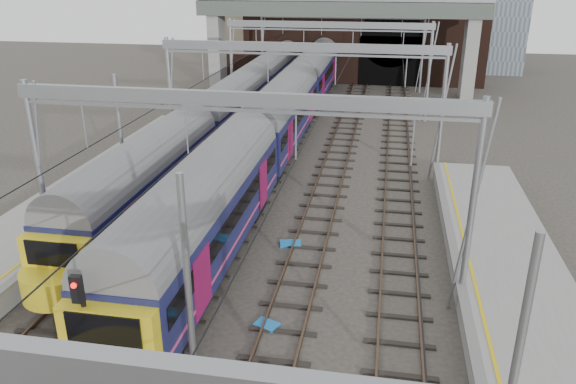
# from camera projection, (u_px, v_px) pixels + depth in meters

# --- Properties ---
(tracks) EXTENTS (14.40, 80.00, 0.22)m
(tracks) POSITION_uv_depth(u_px,v_px,m) (279.00, 216.00, 28.65)
(tracks) COLOR #4C3828
(tracks) RESTS_ON ground
(overhead_line) EXTENTS (16.80, 80.00, 8.00)m
(overhead_line) POSITION_uv_depth(u_px,v_px,m) (300.00, 67.00, 32.15)
(overhead_line) COLOR gray
(overhead_line) RESTS_ON ground
(retaining_wall) EXTENTS (28.00, 2.75, 9.00)m
(retaining_wall) POSITION_uv_depth(u_px,v_px,m) (357.00, 43.00, 60.58)
(retaining_wall) COLOR #301B15
(retaining_wall) RESTS_ON ground
(overbridge) EXTENTS (28.00, 3.00, 9.25)m
(overbridge) POSITION_uv_depth(u_px,v_px,m) (340.00, 19.00, 54.30)
(overbridge) COLOR gray
(overbridge) RESTS_ON ground
(train_main) EXTENTS (2.91, 67.14, 4.96)m
(train_main) POSITION_uv_depth(u_px,v_px,m) (300.00, 90.00, 45.76)
(train_main) COLOR black
(train_main) RESTS_ON ground
(train_second) EXTENTS (2.66, 46.14, 4.62)m
(train_second) POSITION_uv_depth(u_px,v_px,m) (232.00, 108.00, 40.54)
(train_second) COLOR black
(train_second) RESTS_ON ground
(signal_near_left) EXTENTS (0.32, 0.45, 4.39)m
(signal_near_left) POSITION_uv_depth(u_px,v_px,m) (85.00, 325.00, 15.23)
(signal_near_left) COLOR black
(signal_near_left) RESTS_ON ground
(equip_cover_a) EXTENTS (1.09, 0.88, 0.11)m
(equip_cover_a) POSITION_uv_depth(u_px,v_px,m) (136.00, 384.00, 17.03)
(equip_cover_a) COLOR blue
(equip_cover_a) RESTS_ON ground
(equip_cover_b) EXTENTS (1.08, 0.86, 0.11)m
(equip_cover_b) POSITION_uv_depth(u_px,v_px,m) (290.00, 244.00, 25.75)
(equip_cover_b) COLOR blue
(equip_cover_b) RESTS_ON ground
(equip_cover_c) EXTENTS (0.99, 0.85, 0.10)m
(equip_cover_c) POSITION_uv_depth(u_px,v_px,m) (267.00, 325.00, 19.89)
(equip_cover_c) COLOR blue
(equip_cover_c) RESTS_ON ground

